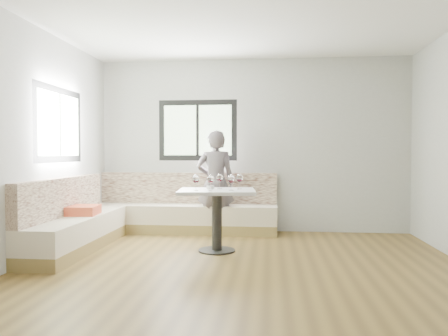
{
  "coord_description": "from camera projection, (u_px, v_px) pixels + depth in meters",
  "views": [
    {
      "loc": [
        0.29,
        -4.63,
        1.28
      ],
      "look_at": [
        -0.31,
        1.05,
        1.08
      ],
      "focal_mm": 35.0,
      "sensor_mm": 36.0,
      "label": 1
    }
  ],
  "objects": [
    {
      "name": "person",
      "position": [
        216.0,
        182.0,
        6.81
      ],
      "size": [
        0.61,
        0.42,
        1.63
      ],
      "primitive_type": "imported",
      "rotation": [
        0.0,
        0.0,
        3.2
      ],
      "color": "#544A50",
      "rests_on": "ground"
    },
    {
      "name": "wine_glass_b",
      "position": [
        211.0,
        180.0,
        5.44
      ],
      "size": [
        0.09,
        0.09,
        0.2
      ],
      "color": "white",
      "rests_on": "table"
    },
    {
      "name": "wine_glass_a",
      "position": [
        196.0,
        179.0,
        5.48
      ],
      "size": [
        0.09,
        0.09,
        0.2
      ],
      "color": "white",
      "rests_on": "table"
    },
    {
      "name": "wine_glass_c",
      "position": [
        231.0,
        179.0,
        5.5
      ],
      "size": [
        0.09,
        0.09,
        0.2
      ],
      "color": "white",
      "rests_on": "table"
    },
    {
      "name": "room",
      "position": [
        236.0,
        140.0,
        4.71
      ],
      "size": [
        5.01,
        5.01,
        2.81
      ],
      "color": "brown",
      "rests_on": "ground"
    },
    {
      "name": "table",
      "position": [
        217.0,
        205.0,
        5.64
      ],
      "size": [
        1.04,
        0.85,
        0.8
      ],
      "rotation": [
        0.0,
        0.0,
        0.09
      ],
      "color": "black",
      "rests_on": "ground"
    },
    {
      "name": "wine_glass_d",
      "position": [
        220.0,
        178.0,
        5.73
      ],
      "size": [
        0.09,
        0.09,
        0.2
      ],
      "color": "white",
      "rests_on": "table"
    },
    {
      "name": "wine_glass_e",
      "position": [
        240.0,
        178.0,
        5.7
      ],
      "size": [
        0.09,
        0.09,
        0.2
      ],
      "color": "white",
      "rests_on": "table"
    },
    {
      "name": "banquette",
      "position": [
        142.0,
        217.0,
        6.45
      ],
      "size": [
        2.9,
        2.8,
        0.95
      ],
      "color": "olive",
      "rests_on": "ground"
    },
    {
      "name": "olive_ramekin",
      "position": [
        210.0,
        187.0,
        5.76
      ],
      "size": [
        0.1,
        0.1,
        0.04
      ],
      "color": "white",
      "rests_on": "table"
    }
  ]
}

